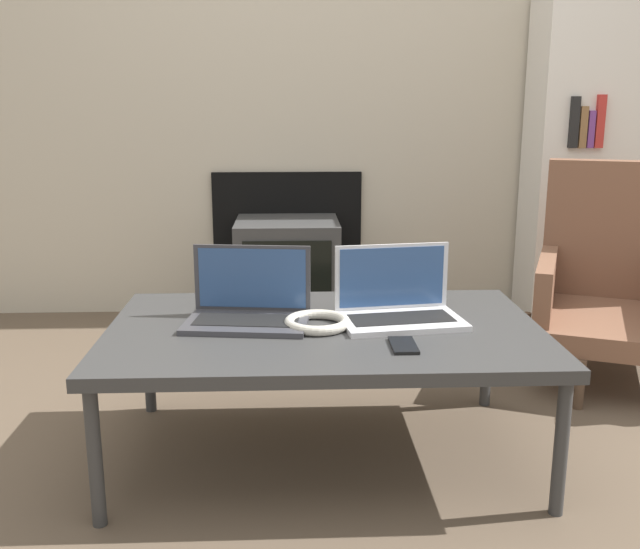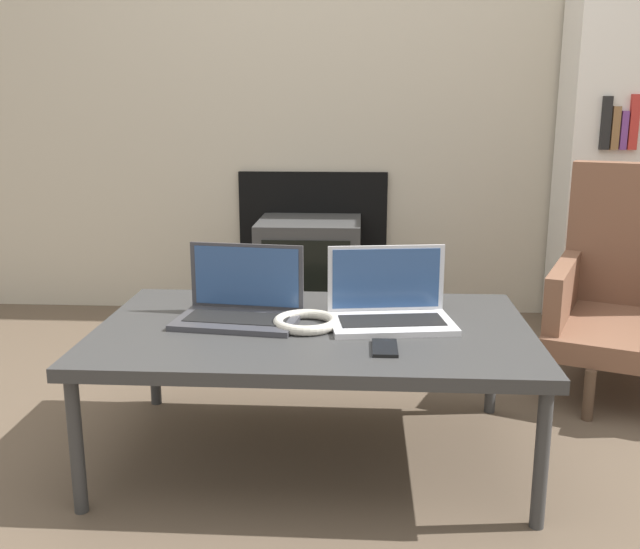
# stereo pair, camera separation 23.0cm
# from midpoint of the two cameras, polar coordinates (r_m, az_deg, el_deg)

# --- Properties ---
(ground_plane) EXTENTS (14.00, 14.00, 0.00)m
(ground_plane) POSITION_cam_midpoint_polar(r_m,az_deg,el_deg) (2.00, -2.78, -17.11)
(ground_plane) COLOR brown
(wall_back) EXTENTS (7.00, 0.08, 2.60)m
(wall_back) POSITION_cam_midpoint_polar(r_m,az_deg,el_deg) (3.52, -2.92, 17.84)
(wall_back) COLOR #B7AD99
(wall_back) RESTS_ON ground_plane
(table) EXTENTS (1.23, 0.76, 0.40)m
(table) POSITION_cam_midpoint_polar(r_m,az_deg,el_deg) (2.04, -2.88, -4.94)
(table) COLOR #333333
(table) RESTS_ON ground_plane
(laptop_left) EXTENTS (0.37, 0.26, 0.21)m
(laptop_left) POSITION_cam_midpoint_polar(r_m,az_deg,el_deg) (2.08, -8.89, -2.57)
(laptop_left) COLOR #38383D
(laptop_left) RESTS_ON table
(laptop_right) EXTENTS (0.37, 0.27, 0.21)m
(laptop_right) POSITION_cam_midpoint_polar(r_m,az_deg,el_deg) (2.08, 3.10, -2.45)
(laptop_right) COLOR silver
(laptop_right) RESTS_ON table
(headphones) EXTENTS (0.19, 0.19, 0.03)m
(headphones) POSITION_cam_midpoint_polar(r_m,az_deg,el_deg) (2.02, -3.48, -3.89)
(headphones) COLOR beige
(headphones) RESTS_ON table
(phone) EXTENTS (0.07, 0.13, 0.01)m
(phone) POSITION_cam_midpoint_polar(r_m,az_deg,el_deg) (1.86, 3.18, -5.74)
(phone) COLOR black
(phone) RESTS_ON table
(tv) EXTENTS (0.47, 0.44, 0.50)m
(tv) POSITION_cam_midpoint_polar(r_m,az_deg,el_deg) (3.34, -4.59, 0.10)
(tv) COLOR #383838
(tv) RESTS_ON ground_plane
(armchair) EXTENTS (0.74, 0.82, 0.80)m
(armchair) POSITION_cam_midpoint_polar(r_m,az_deg,el_deg) (2.93, 20.25, -0.26)
(armchair) COLOR brown
(armchair) RESTS_ON ground_plane
(bookshelf) EXTENTS (0.87, 0.32, 1.51)m
(bookshelf) POSITION_cam_midpoint_polar(r_m,az_deg,el_deg) (3.62, 21.32, 8.39)
(bookshelf) COLOR silver
(bookshelf) RESTS_ON ground_plane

